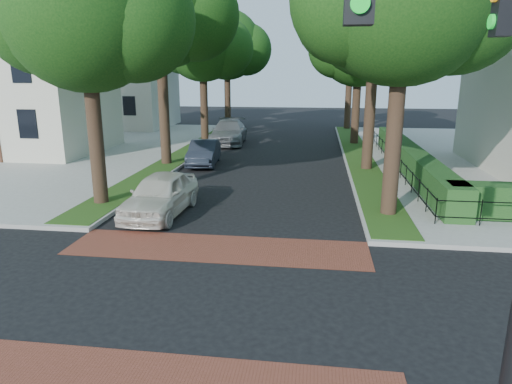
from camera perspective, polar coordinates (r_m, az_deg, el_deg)
ground at (r=11.00m, az=-8.49°, el=-13.14°), size 120.00×120.00×0.00m
crosswalk_far at (r=13.81m, az=-4.84°, el=-7.01°), size 9.00×2.20×0.01m
grass_strip_ne at (r=28.95m, az=12.64°, el=4.55°), size 1.60×29.80×0.02m
grass_strip_nw at (r=30.00m, az=-8.44°, el=5.10°), size 1.60×29.80×0.02m
tree_right_mid at (r=24.88m, az=14.99°, el=20.93°), size 8.25×7.09×11.22m
tree_right_far at (r=33.69m, az=12.94°, el=17.46°), size 7.25×6.23×9.74m
tree_right_back at (r=42.68m, az=11.90°, el=17.36°), size 7.50×6.45×10.20m
tree_left_near at (r=18.61m, az=-20.04°, el=20.57°), size 7.50×6.45×10.20m
tree_left_mid at (r=26.10m, az=-11.63°, el=21.59°), size 8.00×6.88×11.48m
tree_left_far at (r=34.59m, az=-6.48°, el=18.00°), size 7.00×6.02×9.86m
tree_left_back at (r=43.40m, az=-3.47°, el=17.77°), size 7.75×6.66×10.44m
hedge_main_road at (r=25.17m, az=18.69°, el=4.00°), size 1.00×18.00×1.20m
fence_main_road at (r=25.06m, az=16.87°, el=3.74°), size 0.06×18.00×0.90m
house_left_near at (r=32.89m, az=-26.98°, el=13.09°), size 10.00×9.00×10.14m
house_left_far at (r=45.19m, az=-16.80°, el=14.07°), size 10.00×9.00×10.14m
parked_car_front at (r=17.09m, az=-11.87°, el=-0.29°), size 2.00×4.61×1.55m
parked_car_middle at (r=26.05m, az=-6.53°, el=4.89°), size 1.87×4.33×1.39m
parked_car_rear at (r=33.79m, az=-3.43°, el=7.48°), size 2.82×6.01×1.70m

